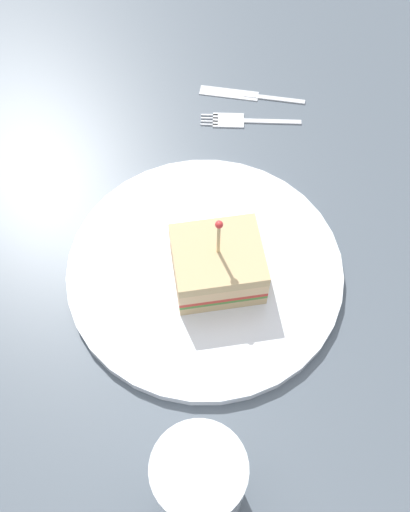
{
  "coord_description": "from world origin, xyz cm",
  "views": [
    {
      "loc": [
        13.85,
        25.68,
        51.74
      ],
      "look_at": [
        0.0,
        0.0,
        3.05
      ],
      "focal_mm": 42.3,
      "sensor_mm": 36.0,
      "label": 1
    }
  ],
  "objects_px": {
    "knife": "(246,95)",
    "plate": "(205,269)",
    "drink_glass": "(199,484)",
    "fork": "(240,120)",
    "sandwich_half_center": "(218,264)"
  },
  "relations": [
    {
      "from": "knife",
      "to": "plate",
      "type": "bearing_deg",
      "value": 50.26
    },
    {
      "from": "drink_glass",
      "to": "knife",
      "type": "distance_m",
      "value": 0.45
    },
    {
      "from": "knife",
      "to": "fork",
      "type": "bearing_deg",
      "value": 49.61
    },
    {
      "from": "sandwich_half_center",
      "to": "fork",
      "type": "height_order",
      "value": "sandwich_half_center"
    },
    {
      "from": "fork",
      "to": "drink_glass",
      "type": "bearing_deg",
      "value": 55.5
    },
    {
      "from": "plate",
      "to": "fork",
      "type": "bearing_deg",
      "value": -129.61
    },
    {
      "from": "drink_glass",
      "to": "knife",
      "type": "height_order",
      "value": "drink_glass"
    },
    {
      "from": "drink_glass",
      "to": "fork",
      "type": "height_order",
      "value": "drink_glass"
    },
    {
      "from": "sandwich_half_center",
      "to": "knife",
      "type": "bearing_deg",
      "value": -126.67
    },
    {
      "from": "plate",
      "to": "fork",
      "type": "relative_size",
      "value": 2.53
    },
    {
      "from": "fork",
      "to": "knife",
      "type": "bearing_deg",
      "value": -130.39
    },
    {
      "from": "fork",
      "to": "knife",
      "type": "height_order",
      "value": "same"
    },
    {
      "from": "plate",
      "to": "drink_glass",
      "type": "height_order",
      "value": "drink_glass"
    },
    {
      "from": "plate",
      "to": "knife",
      "type": "relative_size",
      "value": 2.54
    },
    {
      "from": "sandwich_half_center",
      "to": "fork",
      "type": "distance_m",
      "value": 0.22
    }
  ]
}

